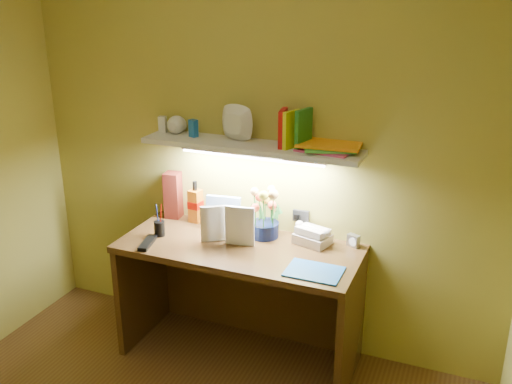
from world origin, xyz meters
TOP-DOWN VIEW (x-y plane):
  - desk at (0.00, 1.20)m, footprint 1.40×0.60m
  - flower_bouquet at (0.09, 1.38)m, footprint 0.19×0.19m
  - telephone at (0.38, 1.39)m, footprint 0.23×0.19m
  - desk_clock at (0.61, 1.44)m, footprint 0.08×0.06m
  - whisky_bottle at (-0.40, 1.43)m, footprint 0.08×0.08m
  - whisky_box at (-0.57, 1.44)m, footprint 0.11×0.11m
  - pen_cup at (-0.50, 1.15)m, footprint 0.08×0.08m
  - art_card at (-0.19, 1.38)m, footprint 0.21×0.07m
  - tv_remote at (-0.50, 1.02)m, footprint 0.10×0.20m
  - blue_folder at (0.50, 1.06)m, footprint 0.29×0.21m
  - desk_book_a at (-0.23, 1.16)m, footprint 0.15×0.10m
  - desk_book_b at (-0.09, 1.20)m, footprint 0.17×0.04m
  - wall_shelf at (0.03, 1.38)m, footprint 1.30×0.33m

SIDE VIEW (x-z plane):
  - desk at x=0.00m, z-range 0.00..0.75m
  - blue_folder at x=0.50m, z-range 0.75..0.76m
  - tv_remote at x=-0.50m, z-range 0.75..0.77m
  - desk_clock at x=0.61m, z-range 0.75..0.82m
  - telephone at x=0.38m, z-range 0.75..0.87m
  - pen_cup at x=-0.50m, z-range 0.75..0.91m
  - art_card at x=-0.19m, z-range 0.75..0.96m
  - desk_book_a at x=-0.23m, z-range 0.75..0.97m
  - desk_book_b at x=-0.09m, z-range 0.75..0.99m
  - whisky_bottle at x=-0.40m, z-range 0.75..1.02m
  - whisky_box at x=-0.57m, z-range 0.75..1.05m
  - flower_bouquet at x=0.09m, z-range 0.75..1.06m
  - wall_shelf at x=0.03m, z-range 1.21..1.46m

